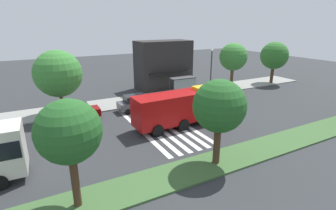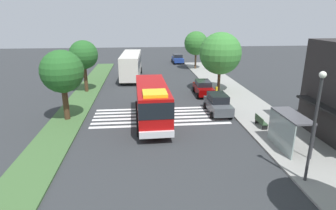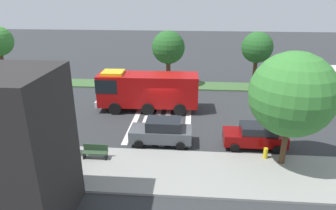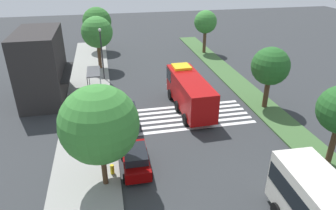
{
  "view_description": "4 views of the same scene",
  "coord_description": "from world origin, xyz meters",
  "px_view_note": "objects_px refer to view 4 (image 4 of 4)",
  "views": [
    {
      "loc": [
        -10.68,
        -21.15,
        9.83
      ],
      "look_at": [
        1.1,
        0.75,
        1.79
      ],
      "focal_mm": 27.38,
      "sensor_mm": 36.0,
      "label": 1
    },
    {
      "loc": [
        24.51,
        -1.59,
        8.99
      ],
      "look_at": [
        0.33,
        0.74,
        1.21
      ],
      "focal_mm": 29.99,
      "sensor_mm": 36.0,
      "label": 2
    },
    {
      "loc": [
        -2.44,
        24.43,
        10.21
      ],
      "look_at": [
        -0.56,
        1.23,
        1.27
      ],
      "focal_mm": 31.65,
      "sensor_mm": 36.0,
      "label": 3
    },
    {
      "loc": [
        -25.04,
        7.08,
        13.98
      ],
      "look_at": [
        -0.1,
        1.77,
        1.46
      ],
      "focal_mm": 32.72,
      "sensor_mm": 36.0,
      "label": 4
    }
  ],
  "objects_px": {
    "parked_car_east": "(127,116)",
    "sidewalk_tree_east": "(97,32)",
    "street_lamp": "(102,50)",
    "median_tree_west": "(270,67)",
    "bus_stop_shelter": "(97,77)",
    "sidewalk_tree_west": "(99,124)",
    "bench_near_shelter": "(98,103)",
    "parked_car_mid": "(136,159)",
    "fire_hydrant": "(112,169)",
    "fire_truck": "(189,90)",
    "median_tree_center": "(205,22)",
    "sidewalk_tree_far_east": "(97,22)"
  },
  "relations": [
    {
      "from": "parked_car_east",
      "to": "parked_car_mid",
      "type": "bearing_deg",
      "value": -179.73
    },
    {
      "from": "parked_car_mid",
      "to": "fire_hydrant",
      "type": "bearing_deg",
      "value": 103.06
    },
    {
      "from": "parked_car_mid",
      "to": "sidewalk_tree_far_east",
      "type": "distance_m",
      "value": 31.93
    },
    {
      "from": "sidewalk_tree_far_east",
      "to": "median_tree_west",
      "type": "distance_m",
      "value": 29.3
    },
    {
      "from": "fire_truck",
      "to": "street_lamp",
      "type": "distance_m",
      "value": 12.89
    },
    {
      "from": "parked_car_mid",
      "to": "parked_car_east",
      "type": "xyz_separation_m",
      "value": [
        6.52,
        -0.0,
        0.07
      ]
    },
    {
      "from": "bench_near_shelter",
      "to": "fire_truck",
      "type": "bearing_deg",
      "value": -101.7
    },
    {
      "from": "sidewalk_tree_far_east",
      "to": "median_tree_center",
      "type": "relative_size",
      "value": 1.04
    },
    {
      "from": "median_tree_west",
      "to": "fire_hydrant",
      "type": "bearing_deg",
      "value": 115.75
    },
    {
      "from": "parked_car_mid",
      "to": "bench_near_shelter",
      "type": "xyz_separation_m",
      "value": [
        10.57,
        2.56,
        -0.28
      ]
    },
    {
      "from": "parked_car_mid",
      "to": "street_lamp",
      "type": "distance_m",
      "value": 18.86
    },
    {
      "from": "parked_car_mid",
      "to": "bus_stop_shelter",
      "type": "height_order",
      "value": "bus_stop_shelter"
    },
    {
      "from": "parked_car_mid",
      "to": "fire_hydrant",
      "type": "distance_m",
      "value": 1.78
    },
    {
      "from": "sidewalk_tree_east",
      "to": "fire_hydrant",
      "type": "bearing_deg",
      "value": -178.77
    },
    {
      "from": "sidewalk_tree_east",
      "to": "median_tree_center",
      "type": "distance_m",
      "value": 16.63
    },
    {
      "from": "parked_car_mid",
      "to": "sidewalk_tree_east",
      "type": "distance_m",
      "value": 23.3
    },
    {
      "from": "bench_near_shelter",
      "to": "sidewalk_tree_east",
      "type": "height_order",
      "value": "sidewalk_tree_east"
    },
    {
      "from": "sidewalk_tree_far_east",
      "to": "fire_hydrant",
      "type": "height_order",
      "value": "sidewalk_tree_far_east"
    },
    {
      "from": "sidewalk_tree_west",
      "to": "sidewalk_tree_far_east",
      "type": "height_order",
      "value": "sidewalk_tree_west"
    },
    {
      "from": "bench_near_shelter",
      "to": "median_tree_west",
      "type": "distance_m",
      "value": 17.25
    },
    {
      "from": "street_lamp",
      "to": "fire_hydrant",
      "type": "distance_m",
      "value": 19.2
    },
    {
      "from": "bench_near_shelter",
      "to": "sidewalk_tree_far_east",
      "type": "relative_size",
      "value": 0.24
    },
    {
      "from": "median_tree_west",
      "to": "parked_car_mid",
      "type": "bearing_deg",
      "value": 117.23
    },
    {
      "from": "parked_car_east",
      "to": "street_lamp",
      "type": "bearing_deg",
      "value": 8.79
    },
    {
      "from": "fire_truck",
      "to": "median_tree_west",
      "type": "relative_size",
      "value": 1.49
    },
    {
      "from": "fire_truck",
      "to": "sidewalk_tree_west",
      "type": "height_order",
      "value": "sidewalk_tree_west"
    },
    {
      "from": "parked_car_mid",
      "to": "median_tree_center",
      "type": "xyz_separation_m",
      "value": [
        26.89,
        -13.93,
        3.95
      ]
    },
    {
      "from": "street_lamp",
      "to": "sidewalk_tree_west",
      "type": "distance_m",
      "value": 19.85
    },
    {
      "from": "sidewalk_tree_east",
      "to": "median_tree_west",
      "type": "relative_size",
      "value": 1.12
    },
    {
      "from": "street_lamp",
      "to": "sidewalk_tree_west",
      "type": "relative_size",
      "value": 0.88
    },
    {
      "from": "parked_car_east",
      "to": "sidewalk_tree_east",
      "type": "bearing_deg",
      "value": 7.96
    },
    {
      "from": "parked_car_east",
      "to": "bench_near_shelter",
      "type": "distance_m",
      "value": 4.8
    },
    {
      "from": "bench_near_shelter",
      "to": "median_tree_west",
      "type": "xyz_separation_m",
      "value": [
        -3.4,
        -16.48,
        3.81
      ]
    },
    {
      "from": "fire_truck",
      "to": "median_tree_center",
      "type": "xyz_separation_m",
      "value": [
        18.17,
        -7.58,
        2.85
      ]
    },
    {
      "from": "fire_truck",
      "to": "fire_hydrant",
      "type": "bearing_deg",
      "value": 136.94
    },
    {
      "from": "sidewalk_tree_far_east",
      "to": "fire_truck",
      "type": "bearing_deg",
      "value": -159.55
    },
    {
      "from": "fire_hydrant",
      "to": "median_tree_center",
      "type": "bearing_deg",
      "value": -29.82
    },
    {
      "from": "parked_car_east",
      "to": "sidewalk_tree_west",
      "type": "bearing_deg",
      "value": 164.53
    },
    {
      "from": "parked_car_east",
      "to": "sidewalk_tree_east",
      "type": "height_order",
      "value": "sidewalk_tree_east"
    },
    {
      "from": "bus_stop_shelter",
      "to": "median_tree_west",
      "type": "distance_m",
      "value": 18.22
    },
    {
      "from": "street_lamp",
      "to": "sidewalk_tree_west",
      "type": "height_order",
      "value": "sidewalk_tree_west"
    },
    {
      "from": "parked_car_east",
      "to": "sidewalk_tree_west",
      "type": "distance_m",
      "value": 8.92
    },
    {
      "from": "street_lamp",
      "to": "parked_car_mid",
      "type": "bearing_deg",
      "value": -174.46
    },
    {
      "from": "street_lamp",
      "to": "median_tree_west",
      "type": "bearing_deg",
      "value": -125.89
    },
    {
      "from": "parked_car_east",
      "to": "sidewalk_tree_west",
      "type": "height_order",
      "value": "sidewalk_tree_west"
    },
    {
      "from": "street_lamp",
      "to": "sidewalk_tree_west",
      "type": "bearing_deg",
      "value": 178.84
    },
    {
      "from": "parked_car_mid",
      "to": "sidewalk_tree_east",
      "type": "xyz_separation_m",
      "value": [
        22.83,
        2.2,
        4.09
      ]
    },
    {
      "from": "bench_near_shelter",
      "to": "fire_hydrant",
      "type": "bearing_deg",
      "value": -175.52
    },
    {
      "from": "bench_near_shelter",
      "to": "street_lamp",
      "type": "relative_size",
      "value": 0.26
    },
    {
      "from": "parked_car_mid",
      "to": "bench_near_shelter",
      "type": "distance_m",
      "value": 10.88
    }
  ]
}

